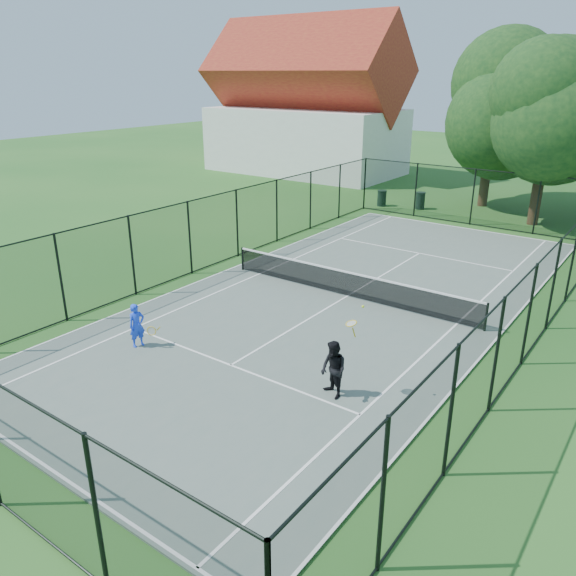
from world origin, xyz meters
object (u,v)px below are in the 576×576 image
Objects in this scene: tennis_net at (348,283)px; trash_bin_left at (382,198)px; player_blue at (137,325)px; player_black at (333,370)px; trash_bin_right at (420,201)px.

tennis_net is 15.47m from trash_bin_left.
player_blue is (-3.03, -7.10, 0.14)m from tennis_net.
player_black is at bearing -65.94° from trash_bin_left.
trash_bin_right is at bearing 103.99° from tennis_net.
trash_bin_right reaches higher than tennis_net.
trash_bin_left is 0.94× the size of trash_bin_right.
trash_bin_right is 0.41× the size of player_black.
player_blue is at bearing -88.22° from trash_bin_right.
tennis_net is 15.33m from trash_bin_right.
player_blue is (2.93, -21.38, 0.24)m from trash_bin_left.
tennis_net is at bearing 66.93° from player_blue.
player_black is at bearing 9.50° from player_blue.
trash_bin_right is at bearing 108.08° from player_black.
trash_bin_right is (2.25, 0.60, 0.03)m from trash_bin_left.
tennis_net is 6.84m from player_black.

